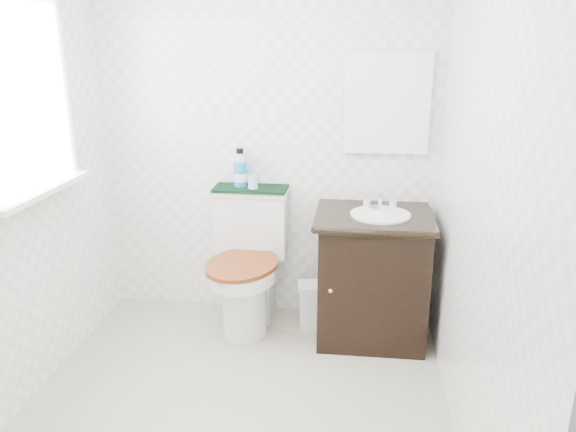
% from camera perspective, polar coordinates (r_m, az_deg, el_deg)
% --- Properties ---
extents(floor, '(2.40, 2.40, 0.00)m').
position_cam_1_polar(floor, '(3.05, -5.65, -19.38)').
color(floor, '#BCB498').
rests_on(floor, ground).
extents(wall_back, '(2.40, 0.00, 2.40)m').
position_cam_1_polar(wall_back, '(3.67, -2.05, 7.68)').
color(wall_back, white).
rests_on(wall_back, ground).
extents(wall_front, '(2.40, 0.00, 2.40)m').
position_cam_1_polar(wall_front, '(1.46, -17.72, -9.14)').
color(wall_front, white).
rests_on(wall_front, ground).
extents(wall_right, '(0.00, 2.40, 2.40)m').
position_cam_1_polar(wall_right, '(2.50, 18.81, 1.99)').
color(wall_right, white).
rests_on(wall_right, ground).
extents(window, '(0.02, 0.70, 0.90)m').
position_cam_1_polar(window, '(3.11, -25.41, 10.74)').
color(window, white).
rests_on(window, wall_left).
extents(mirror, '(0.50, 0.02, 0.60)m').
position_cam_1_polar(mirror, '(3.57, 10.07, 11.19)').
color(mirror, silver).
rests_on(mirror, wall_back).
extents(toilet, '(0.52, 0.69, 0.89)m').
position_cam_1_polar(toilet, '(3.70, -4.05, -5.43)').
color(toilet, silver).
rests_on(toilet, floor).
extents(vanity, '(0.70, 0.60, 0.92)m').
position_cam_1_polar(vanity, '(3.56, 8.59, -5.75)').
color(vanity, black).
rests_on(vanity, floor).
extents(trash_bin, '(0.24, 0.20, 0.30)m').
position_cam_1_polar(trash_bin, '(3.75, 2.64, -8.99)').
color(trash_bin, white).
rests_on(trash_bin, floor).
extents(towel, '(0.48, 0.22, 0.02)m').
position_cam_1_polar(towel, '(3.65, -3.84, 2.81)').
color(towel, black).
rests_on(towel, toilet).
extents(mouthwash_bottle, '(0.09, 0.09, 0.25)m').
position_cam_1_polar(mouthwash_bottle, '(3.66, -4.87, 4.79)').
color(mouthwash_bottle, '#1674C0').
rests_on(mouthwash_bottle, towel).
extents(cup, '(0.07, 0.07, 0.08)m').
position_cam_1_polar(cup, '(3.61, -3.59, 3.46)').
color(cup, '#87C1DD').
rests_on(cup, towel).
extents(soap_bar, '(0.08, 0.05, 0.02)m').
position_cam_1_polar(soap_bar, '(3.51, 8.76, 0.83)').
color(soap_bar, '#196E7A').
rests_on(soap_bar, vanity).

